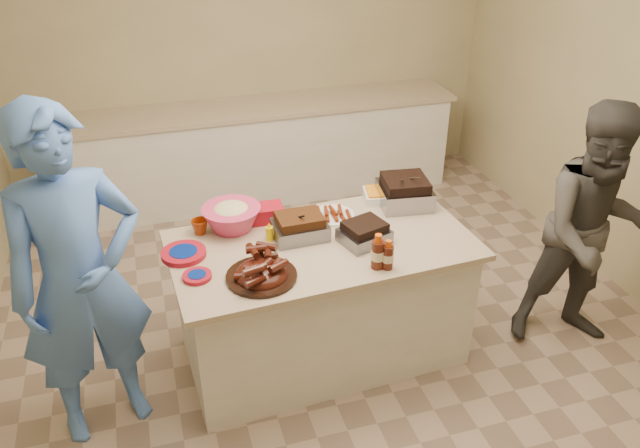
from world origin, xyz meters
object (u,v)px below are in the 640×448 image
object	(u,v)px
bbq_bottle_b	(377,267)
guest_gray	(568,335)
island	(322,351)
rib_platter	(262,278)
coleslaw_bowl	(233,228)
roasting_pan	(404,204)
mustard_bottle	(270,240)
plastic_cup	(201,233)
bbq_bottle_a	(387,268)
guest_blue	(112,415)

from	to	relation	value
bbq_bottle_b	guest_gray	distance (m)	1.67
island	rib_platter	world-z (taller)	rib_platter
coleslaw_bowl	guest_gray	xyz separation A→B (m)	(2.14, -0.65, -0.84)
roasting_pan	mustard_bottle	bearing A→B (deg)	-160.89
island	plastic_cup	size ratio (longest dim) A/B	17.58
roasting_pan	mustard_bottle	distance (m)	0.96
rib_platter	guest_gray	xyz separation A→B (m)	(2.07, -0.08, -0.84)
island	bbq_bottle_b	bearing A→B (deg)	-60.46
bbq_bottle_a	roasting_pan	bearing A→B (deg)	59.77
bbq_bottle_b	plastic_cup	world-z (taller)	bbq_bottle_b
guest_gray	plastic_cup	bearing A→B (deg)	179.42
mustard_bottle	island	bearing A→B (deg)	-21.74
bbq_bottle_b	guest_blue	size ratio (longest dim) A/B	0.11
coleslaw_bowl	guest_gray	distance (m)	2.39
island	coleslaw_bowl	xyz separation A→B (m)	(-0.48, 0.32, 0.84)
coleslaw_bowl	bbq_bottle_a	world-z (taller)	coleslaw_bowl
bbq_bottle_a	bbq_bottle_b	bearing A→B (deg)	155.21
bbq_bottle_a	guest_blue	bearing A→B (deg)	173.42
guest_blue	roasting_pan	bearing A→B (deg)	-3.48
guest_blue	island	bearing A→B (deg)	-9.60
coleslaw_bowl	bbq_bottle_a	size ratio (longest dim) A/B	2.01
mustard_bottle	coleslaw_bowl	bearing A→B (deg)	133.25
bbq_bottle_a	plastic_cup	xyz separation A→B (m)	(-0.94, 0.67, 0.00)
island	guest_gray	bearing A→B (deg)	-14.41
roasting_pan	plastic_cup	xyz separation A→B (m)	(-1.33, 0.01, 0.00)
bbq_bottle_b	guest_blue	xyz separation A→B (m)	(-1.55, 0.16, -0.84)
rib_platter	coleslaw_bowl	bearing A→B (deg)	96.09
roasting_pan	bbq_bottle_b	bearing A→B (deg)	-116.58
plastic_cup	guest_blue	xyz separation A→B (m)	(-0.66, -0.49, -0.84)
mustard_bottle	guest_gray	world-z (taller)	mustard_bottle
bbq_bottle_b	island	bearing A→B (deg)	122.74
bbq_bottle_b	guest_gray	world-z (taller)	bbq_bottle_b
rib_platter	roasting_pan	distance (m)	1.21
rib_platter	plastic_cup	bearing A→B (deg)	114.46
bbq_bottle_b	plastic_cup	xyz separation A→B (m)	(-0.89, 0.65, 0.00)
bbq_bottle_a	bbq_bottle_b	distance (m)	0.06
rib_platter	bbq_bottle_b	world-z (taller)	bbq_bottle_b
rib_platter	bbq_bottle_a	distance (m)	0.70
rib_platter	guest_blue	xyz separation A→B (m)	(-0.92, 0.08, -0.84)
coleslaw_bowl	guest_gray	size ratio (longest dim) A/B	0.22
mustard_bottle	guest_gray	size ratio (longest dim) A/B	0.07
mustard_bottle	bbq_bottle_b	bearing A→B (deg)	-41.62
mustard_bottle	guest_blue	size ratio (longest dim) A/B	0.06
island	plastic_cup	bearing A→B (deg)	151.90
bbq_bottle_a	mustard_bottle	distance (m)	0.73
mustard_bottle	roasting_pan	bearing A→B (deg)	11.26
bbq_bottle_a	plastic_cup	bearing A→B (deg)	144.53
roasting_pan	coleslaw_bowl	xyz separation A→B (m)	(-1.13, 0.01, 0.00)
island	roasting_pan	distance (m)	1.11
rib_platter	coleslaw_bowl	distance (m)	0.57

